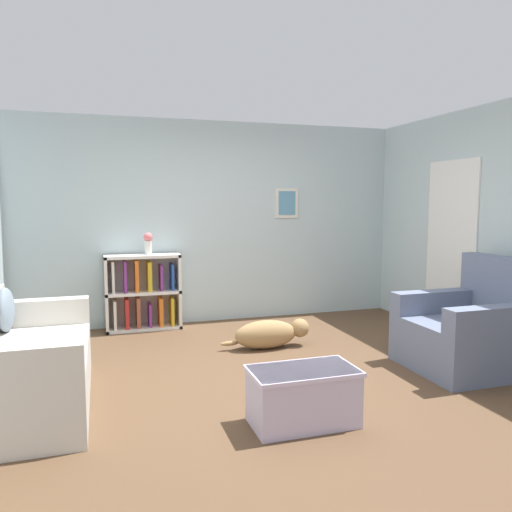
% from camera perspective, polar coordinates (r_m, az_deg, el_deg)
% --- Properties ---
extents(ground_plane, '(14.00, 14.00, 0.00)m').
position_cam_1_polar(ground_plane, '(4.67, 1.52, -13.43)').
color(ground_plane, brown).
extents(wall_back, '(5.60, 0.13, 2.60)m').
position_cam_1_polar(wall_back, '(6.57, -4.85, 3.86)').
color(wall_back, silver).
rests_on(wall_back, ground_plane).
extents(wall_right, '(0.16, 5.00, 2.60)m').
position_cam_1_polar(wall_right, '(5.78, 26.16, 2.83)').
color(wall_right, silver).
rests_on(wall_right, ground_plane).
extents(couch, '(0.87, 1.72, 0.84)m').
position_cam_1_polar(couch, '(4.29, -25.26, -11.42)').
color(couch, beige).
rests_on(couch, ground_plane).
extents(bookshelf, '(0.91, 0.32, 0.93)m').
position_cam_1_polar(bookshelf, '(6.32, -12.81, -4.17)').
color(bookshelf, silver).
rests_on(bookshelf, ground_plane).
extents(recliner_chair, '(1.02, 0.97, 1.05)m').
position_cam_1_polar(recliner_chair, '(5.17, 23.35, -7.87)').
color(recliner_chair, slate).
rests_on(recliner_chair, ground_plane).
extents(coffee_table, '(0.76, 0.43, 0.40)m').
position_cam_1_polar(coffee_table, '(3.68, 5.39, -15.48)').
color(coffee_table, '#BCB2D1').
rests_on(coffee_table, ground_plane).
extents(dog, '(0.99, 0.28, 0.31)m').
position_cam_1_polar(dog, '(5.43, 1.60, -8.86)').
color(dog, '#9E7A4C').
rests_on(dog, ground_plane).
extents(vase, '(0.11, 0.11, 0.27)m').
position_cam_1_polar(vase, '(6.23, -12.23, 1.56)').
color(vase, silver).
rests_on(vase, bookshelf).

